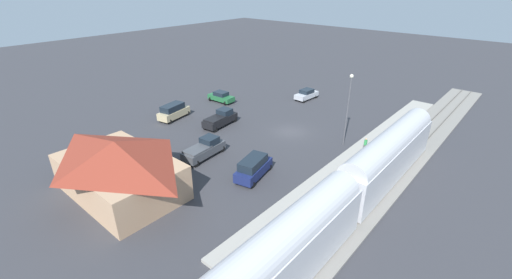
{
  "coord_description": "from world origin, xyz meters",
  "views": [
    {
      "loc": [
        -23.21,
        34.16,
        18.62
      ],
      "look_at": [
        0.59,
        6.44,
        1.0
      ],
      "focal_mm": 23.64,
      "sensor_mm": 36.0,
      "label": 1
    }
  ],
  "objects_px": {
    "light_pole_near_platform": "(348,103)",
    "pickup_black": "(221,119)",
    "pedestrian_on_platform": "(365,144)",
    "pickup_charcoal": "(204,149)",
    "suv_navy": "(253,167)",
    "sedan_silver": "(306,94)",
    "suv_tan": "(173,111)",
    "sedan_green": "(221,97)",
    "station_building": "(119,167)",
    "passenger_train": "(278,257)"
  },
  "relations": [
    {
      "from": "sedan_silver",
      "to": "suv_navy",
      "type": "height_order",
      "value": "suv_navy"
    },
    {
      "from": "pickup_charcoal",
      "to": "suv_navy",
      "type": "distance_m",
      "value": 7.12
    },
    {
      "from": "pedestrian_on_platform",
      "to": "pickup_charcoal",
      "type": "bearing_deg",
      "value": 42.96
    },
    {
      "from": "sedan_silver",
      "to": "light_pole_near_platform",
      "type": "distance_m",
      "value": 17.99
    },
    {
      "from": "passenger_train",
      "to": "sedan_green",
      "type": "relative_size",
      "value": 11.7
    },
    {
      "from": "passenger_train",
      "to": "pickup_charcoal",
      "type": "height_order",
      "value": "passenger_train"
    },
    {
      "from": "station_building",
      "to": "sedan_green",
      "type": "relative_size",
      "value": 2.77
    },
    {
      "from": "suv_tan",
      "to": "passenger_train",
      "type": "bearing_deg",
      "value": 154.64
    },
    {
      "from": "sedan_green",
      "to": "suv_navy",
      "type": "relative_size",
      "value": 0.88
    },
    {
      "from": "sedan_silver",
      "to": "light_pole_near_platform",
      "type": "height_order",
      "value": "light_pole_near_platform"
    },
    {
      "from": "pedestrian_on_platform",
      "to": "suv_tan",
      "type": "height_order",
      "value": "suv_tan"
    },
    {
      "from": "station_building",
      "to": "suv_navy",
      "type": "height_order",
      "value": "station_building"
    },
    {
      "from": "sedan_silver",
      "to": "sedan_green",
      "type": "height_order",
      "value": "same"
    },
    {
      "from": "sedan_green",
      "to": "pickup_charcoal",
      "type": "bearing_deg",
      "value": 130.27
    },
    {
      "from": "suv_tan",
      "to": "light_pole_near_platform",
      "type": "xyz_separation_m",
      "value": [
        -22.81,
        -8.29,
        4.32
      ]
    },
    {
      "from": "pickup_black",
      "to": "sedan_green",
      "type": "distance_m",
      "value": 9.9
    },
    {
      "from": "station_building",
      "to": "pedestrian_on_platform",
      "type": "xyz_separation_m",
      "value": [
        -14.13,
        -22.5,
        -1.54
      ]
    },
    {
      "from": "sedan_silver",
      "to": "sedan_green",
      "type": "xyz_separation_m",
      "value": [
        9.96,
        10.3,
        0.0
      ]
    },
    {
      "from": "pedestrian_on_platform",
      "to": "pickup_black",
      "type": "relative_size",
      "value": 0.31
    },
    {
      "from": "station_building",
      "to": "suv_tan",
      "type": "bearing_deg",
      "value": -51.68
    },
    {
      "from": "sedan_green",
      "to": "suv_tan",
      "type": "relative_size",
      "value": 0.88
    },
    {
      "from": "sedan_green",
      "to": "suv_navy",
      "type": "xyz_separation_m",
      "value": [
        -19.36,
        14.12,
        0.27
      ]
    },
    {
      "from": "pickup_black",
      "to": "sedan_silver",
      "type": "bearing_deg",
      "value": -99.52
    },
    {
      "from": "sedan_green",
      "to": "suv_tan",
      "type": "bearing_deg",
      "value": 90.54
    },
    {
      "from": "pickup_charcoal",
      "to": "pickup_black",
      "type": "bearing_deg",
      "value": -55.54
    },
    {
      "from": "pickup_charcoal",
      "to": "light_pole_near_platform",
      "type": "bearing_deg",
      "value": -129.04
    },
    {
      "from": "passenger_train",
      "to": "station_building",
      "type": "relative_size",
      "value": 4.23
    },
    {
      "from": "suv_navy",
      "to": "sedan_silver",
      "type": "bearing_deg",
      "value": -68.95
    },
    {
      "from": "sedan_silver",
      "to": "light_pole_near_platform",
      "type": "xyz_separation_m",
      "value": [
        -12.94,
        11.63,
        4.59
      ]
    },
    {
      "from": "pickup_charcoal",
      "to": "suv_tan",
      "type": "height_order",
      "value": "suv_tan"
    },
    {
      "from": "light_pole_near_platform",
      "to": "pickup_charcoal",
      "type": "bearing_deg",
      "value": 50.96
    },
    {
      "from": "light_pole_near_platform",
      "to": "station_building",
      "type": "bearing_deg",
      "value": 64.02
    },
    {
      "from": "pickup_black",
      "to": "suv_navy",
      "type": "xyz_separation_m",
      "value": [
        -12.28,
        7.21,
        0.12
      ]
    },
    {
      "from": "suv_tan",
      "to": "light_pole_near_platform",
      "type": "height_order",
      "value": "light_pole_near_platform"
    },
    {
      "from": "light_pole_near_platform",
      "to": "pickup_black",
      "type": "bearing_deg",
      "value": 19.43
    },
    {
      "from": "pedestrian_on_platform",
      "to": "suv_navy",
      "type": "xyz_separation_m",
      "value": [
        6.47,
        12.31,
        -0.13
      ]
    },
    {
      "from": "pickup_charcoal",
      "to": "light_pole_near_platform",
      "type": "xyz_separation_m",
      "value": [
        -10.65,
        -13.13,
        4.45
      ]
    },
    {
      "from": "pedestrian_on_platform",
      "to": "light_pole_near_platform",
      "type": "relative_size",
      "value": 0.19
    },
    {
      "from": "pickup_charcoal",
      "to": "suv_navy",
      "type": "height_order",
      "value": "suv_navy"
    },
    {
      "from": "suv_navy",
      "to": "pickup_black",
      "type": "bearing_deg",
      "value": -30.39
    },
    {
      "from": "suv_tan",
      "to": "light_pole_near_platform",
      "type": "bearing_deg",
      "value": -160.02
    },
    {
      "from": "pedestrian_on_platform",
      "to": "sedan_silver",
      "type": "distance_m",
      "value": 19.97
    },
    {
      "from": "suv_tan",
      "to": "light_pole_near_platform",
      "type": "relative_size",
      "value": 0.58
    },
    {
      "from": "pickup_black",
      "to": "pedestrian_on_platform",
      "type": "bearing_deg",
      "value": -164.78
    },
    {
      "from": "sedan_green",
      "to": "light_pole_near_platform",
      "type": "relative_size",
      "value": 0.52
    },
    {
      "from": "pedestrian_on_platform",
      "to": "pickup_charcoal",
      "type": "distance_m",
      "value": 18.56
    },
    {
      "from": "pedestrian_on_platform",
      "to": "pickup_charcoal",
      "type": "xyz_separation_m",
      "value": [
        13.58,
        12.65,
        -0.25
      ]
    },
    {
      "from": "pickup_black",
      "to": "suv_tan",
      "type": "height_order",
      "value": "suv_tan"
    },
    {
      "from": "suv_navy",
      "to": "pickup_charcoal",
      "type": "bearing_deg",
      "value": 2.73
    },
    {
      "from": "pickup_black",
      "to": "sedan_green",
      "type": "relative_size",
      "value": 1.22
    }
  ]
}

